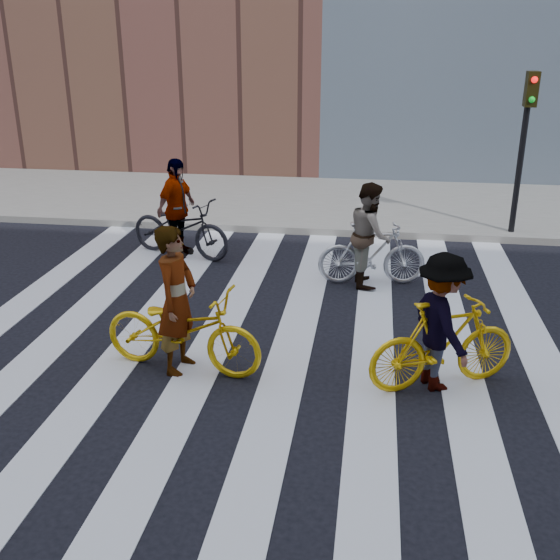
% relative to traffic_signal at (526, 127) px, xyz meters
% --- Properties ---
extents(ground, '(100.00, 100.00, 0.00)m').
position_rel_traffic_signal_xyz_m(ground, '(-4.40, -5.32, -2.28)').
color(ground, black).
rests_on(ground, ground).
extents(sidewalk_far, '(100.00, 5.00, 0.15)m').
position_rel_traffic_signal_xyz_m(sidewalk_far, '(-4.40, 2.18, -2.20)').
color(sidewalk_far, gray).
rests_on(sidewalk_far, ground).
extents(zebra_crosswalk, '(8.25, 10.00, 0.01)m').
position_rel_traffic_signal_xyz_m(zebra_crosswalk, '(-4.40, -5.32, -2.27)').
color(zebra_crosswalk, silver).
rests_on(zebra_crosswalk, ground).
extents(traffic_signal, '(0.22, 0.42, 3.33)m').
position_rel_traffic_signal_xyz_m(traffic_signal, '(0.00, 0.00, 0.00)').
color(traffic_signal, black).
rests_on(traffic_signal, ground).
extents(bike_yellow_left, '(2.19, 1.07, 1.10)m').
position_rel_traffic_signal_xyz_m(bike_yellow_left, '(-5.13, -6.30, -1.73)').
color(bike_yellow_left, '#E5B20C').
rests_on(bike_yellow_left, ground).
extents(bike_silver_mid, '(1.85, 0.74, 1.08)m').
position_rel_traffic_signal_xyz_m(bike_silver_mid, '(-2.83, -2.94, -1.74)').
color(bike_silver_mid, silver).
rests_on(bike_silver_mid, ground).
extents(bike_yellow_right, '(1.94, 1.23, 1.13)m').
position_rel_traffic_signal_xyz_m(bike_yellow_right, '(-1.94, -6.27, -1.71)').
color(bike_yellow_right, yellow).
rests_on(bike_yellow_right, ground).
extents(bike_dark_rear, '(2.24, 1.37, 1.11)m').
position_rel_traffic_signal_xyz_m(bike_dark_rear, '(-6.44, -1.97, -1.72)').
color(bike_dark_rear, black).
rests_on(bike_dark_rear, ground).
extents(rider_left, '(0.56, 0.76, 1.90)m').
position_rel_traffic_signal_xyz_m(rider_left, '(-5.18, -6.30, -1.33)').
color(rider_left, slate).
rests_on(rider_left, ground).
extents(rider_mid, '(0.77, 0.93, 1.75)m').
position_rel_traffic_signal_xyz_m(rider_mid, '(-2.88, -2.94, -1.41)').
color(rider_mid, slate).
rests_on(rider_mid, ground).
extents(rider_right, '(1.01, 1.25, 1.69)m').
position_rel_traffic_signal_xyz_m(rider_right, '(-1.99, -6.27, -1.43)').
color(rider_right, slate).
rests_on(rider_right, ground).
extents(rider_rear, '(0.78, 1.18, 1.86)m').
position_rel_traffic_signal_xyz_m(rider_rear, '(-6.49, -1.97, -1.35)').
color(rider_rear, slate).
rests_on(rider_rear, ground).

